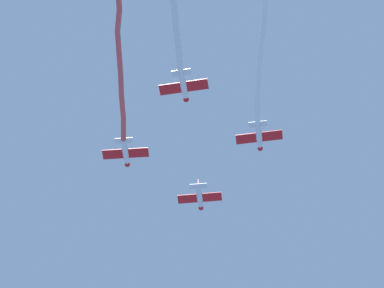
{
  "coord_description": "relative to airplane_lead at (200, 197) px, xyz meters",
  "views": [
    {
      "loc": [
        43.46,
        -22.11,
        6.47
      ],
      "look_at": [
        -2.94,
        -6.06,
        80.98
      ],
      "focal_mm": 62.84,
      "sensor_mm": 36.0,
      "label": 1
    }
  ],
  "objects": [
    {
      "name": "airplane_lead",
      "position": [
        0.0,
        0.0,
        0.0
      ],
      "size": [
        4.83,
        6.23,
        1.57
      ],
      "rotation": [
        0.0,
        0.0,
        2.71
      ],
      "color": "white"
    },
    {
      "name": "airplane_left_wing",
      "position": [
        4.13,
        -11.97,
        -0.4
      ],
      "size": [
        4.84,
        6.26,
        1.57
      ],
      "rotation": [
        0.0,
        0.0,
        2.74
      ],
      "color": "white"
    },
    {
      "name": "smoke_trail_left_wing",
      "position": [
        17.39,
        -16.5,
        0.2
      ],
      "size": [
        23.05,
        7.72,
        2.11
      ],
      "color": "#DB4C4C"
    },
    {
      "name": "airplane_right_wing",
      "position": [
        11.97,
        4.14,
        0.3
      ],
      "size": [
        4.81,
        6.17,
        1.57
      ],
      "rotation": [
        0.0,
        0.0,
        2.67
      ],
      "color": "white"
    },
    {
      "name": "smoke_trail_right_wing",
      "position": [
        28.24,
        -1.13,
        1.26
      ],
      "size": [
        29.54,
        7.34,
        3.34
      ],
      "color": "white"
    },
    {
      "name": "airplane_slot",
      "position": [
        16.1,
        -7.82,
        -0.2
      ],
      "size": [
        4.79,
        6.14,
        1.57
      ],
      "rotation": [
        0.0,
        0.0,
        2.65
      ],
      "color": "white"
    }
  ]
}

